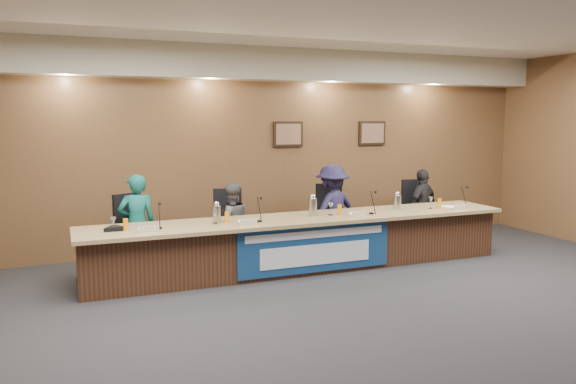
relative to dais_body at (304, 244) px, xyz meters
The scene contains 40 objects.
floor 2.43m from the dais_body, 90.00° to the right, with size 10.00×10.00×0.00m, color #232326.
ceiling 3.73m from the dais_body, 90.00° to the right, with size 10.00×8.00×0.04m, color silver.
wall_back 2.03m from the dais_body, 90.00° to the left, with size 10.00×0.04×3.20m, color brown.
soffit 2.93m from the dais_body, 90.00° to the left, with size 10.00×0.50×0.50m, color beige.
dais_body is the anchor object (origin of this frame).
dais_top 0.38m from the dais_body, 90.00° to the right, with size 6.10×0.95×0.05m, color #967C4F.
banner 0.42m from the dais_body, 90.00° to the right, with size 2.20×0.02×0.65m, color navy.
banner_text_upper 0.49m from the dais_body, 90.00° to the right, with size 2.00×0.01×0.10m, color silver.
banner_text_lower 0.43m from the dais_body, 90.00° to the right, with size 1.60×0.01×0.28m, color silver.
wall_photo_left 2.21m from the dais_body, 75.71° to the left, with size 0.52×0.04×0.42m, color black.
wall_photo_right 2.95m from the dais_body, 38.13° to the left, with size 0.52×0.04×0.42m, color black.
panelist_a 2.31m from the dais_body, 164.13° to the left, with size 0.50×0.33×1.37m, color #0E534F.
panelist_b 1.10m from the dais_body, 144.29° to the left, with size 0.58×0.45×1.19m, color #4A4A4F.
panelist_c 1.04m from the dais_body, 39.37° to the left, with size 0.91×0.52×1.40m, color #1B1839.
panelist_d 2.53m from the dais_body, 14.37° to the left, with size 0.75×0.31×1.28m, color black.
office_chair_a 2.32m from the dais_body, 161.75° to the left, with size 0.48×0.48×0.08m, color black.
office_chair_b 1.14m from the dais_body, 140.17° to the left, with size 0.48×0.48×0.08m, color black.
office_chair_c 1.06m from the dais_body, 43.59° to the left, with size 0.48×0.48×0.08m, color black.
office_chair_d 2.55m from the dais_body, 16.55° to the left, with size 0.48×0.48×0.08m, color black.
nameplate_a 2.23m from the dais_body, behind, with size 0.24×0.06×0.09m, color white.
microphone_a 2.06m from the dais_body, behind, with size 0.07×0.07×0.02m, color black.
juice_glass_a 2.47m from the dais_body, behind, with size 0.06×0.06×0.15m, color orange.
water_glass_a 2.61m from the dais_body, behind, with size 0.08×0.08×0.18m, color silver.
nameplate_b 1.03m from the dais_body, 163.63° to the right, with size 0.24×0.06×0.09m, color white.
microphone_b 0.84m from the dais_body, 168.05° to the right, with size 0.07×0.07×0.02m, color black.
juice_glass_b 1.22m from the dais_body, behind, with size 0.06×0.06×0.15m, color orange.
water_glass_b 1.38m from the dais_body, behind, with size 0.08×0.08×0.18m, color silver.
nameplate_c 0.90m from the dais_body, 20.70° to the right, with size 0.24×0.06×0.09m, color white.
microphone_c 1.08m from the dais_body, 10.78° to the right, with size 0.07×0.07×0.02m, color black.
juice_glass_c 0.71m from the dais_body, ahead, with size 0.06×0.06×0.15m, color orange.
water_glass_c 0.63m from the dais_body, ahead, with size 0.08×0.08×0.18m, color silver.
nameplate_d 2.50m from the dais_body, ahead, with size 0.24×0.06×0.09m, color white.
microphone_d 2.62m from the dais_body, ahead, with size 0.07×0.07×0.02m, color black.
juice_glass_d 2.26m from the dais_body, ahead, with size 0.06×0.06×0.15m, color orange.
water_glass_d 2.11m from the dais_body, ahead, with size 0.08×0.08×0.18m, color silver.
carafe_left 1.35m from the dais_body, behind, with size 0.11×0.11×0.23m, color silver.
carafe_mid 0.54m from the dais_body, ahead, with size 0.12×0.12×0.25m, color silver.
carafe_right 1.61m from the dais_body, ahead, with size 0.11×0.11×0.22m, color silver.
speakerphone 2.58m from the dais_body, behind, with size 0.32×0.32×0.05m, color black.
paper_stack 2.46m from the dais_body, ahead, with size 0.22×0.30×0.01m, color white.
Camera 1 is at (-3.11, -4.68, 2.13)m, focal length 35.00 mm.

